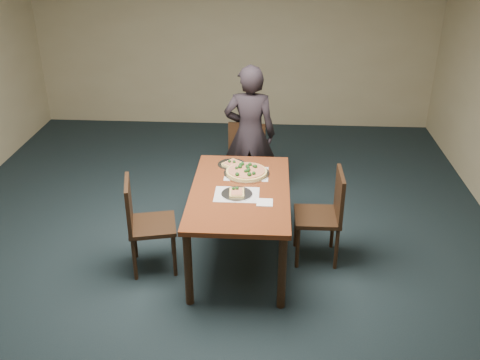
# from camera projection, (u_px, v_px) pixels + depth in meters

# --- Properties ---
(ground) EXTENTS (8.00, 8.00, 0.00)m
(ground) POSITION_uv_depth(u_px,v_px,m) (205.00, 275.00, 4.95)
(ground) COLOR black
(ground) RESTS_ON ground
(room_shell) EXTENTS (8.00, 8.00, 8.00)m
(room_shell) POSITION_uv_depth(u_px,v_px,m) (198.00, 94.00, 4.17)
(room_shell) COLOR tan
(room_shell) RESTS_ON ground
(dining_table) EXTENTS (0.90, 1.50, 0.75)m
(dining_table) POSITION_uv_depth(u_px,v_px,m) (240.00, 199.00, 4.91)
(dining_table) COLOR #592511
(dining_table) RESTS_ON ground
(chair_far) EXTENTS (0.46, 0.46, 0.91)m
(chair_far) POSITION_uv_depth(u_px,v_px,m) (245.00, 160.00, 6.03)
(chair_far) COLOR black
(chair_far) RESTS_ON ground
(chair_left) EXTENTS (0.50, 0.50, 0.91)m
(chair_left) POSITION_uv_depth(u_px,v_px,m) (143.00, 220.00, 4.85)
(chair_left) COLOR black
(chair_left) RESTS_ON ground
(chair_right) EXTENTS (0.42, 0.42, 0.91)m
(chair_right) POSITION_uv_depth(u_px,v_px,m) (326.00, 211.00, 4.99)
(chair_right) COLOR black
(chair_right) RESTS_ON ground
(diner) EXTENTS (0.59, 0.40, 1.58)m
(diner) POSITION_uv_depth(u_px,v_px,m) (250.00, 134.00, 5.97)
(diner) COLOR black
(diner) RESTS_ON ground
(placemat_main) EXTENTS (0.42, 0.32, 0.00)m
(placemat_main) POSITION_uv_depth(u_px,v_px,m) (247.00, 174.00, 5.16)
(placemat_main) COLOR white
(placemat_main) RESTS_ON dining_table
(placemat_near) EXTENTS (0.40, 0.30, 0.00)m
(placemat_near) POSITION_uv_depth(u_px,v_px,m) (237.00, 194.00, 4.78)
(placemat_near) COLOR white
(placemat_near) RESTS_ON dining_table
(pizza_pan) EXTENTS (0.44, 0.44, 0.07)m
(pizza_pan) POSITION_uv_depth(u_px,v_px,m) (247.00, 172.00, 5.15)
(pizza_pan) COLOR silver
(pizza_pan) RESTS_ON dining_table
(slice_plate_near) EXTENTS (0.28, 0.28, 0.06)m
(slice_plate_near) POSITION_uv_depth(u_px,v_px,m) (237.00, 193.00, 4.78)
(slice_plate_near) COLOR silver
(slice_plate_near) RESTS_ON dining_table
(slice_plate_far) EXTENTS (0.28, 0.28, 0.06)m
(slice_plate_far) POSITION_uv_depth(u_px,v_px,m) (232.00, 164.00, 5.34)
(slice_plate_far) COLOR silver
(slice_plate_far) RESTS_ON dining_table
(napkin) EXTENTS (0.14, 0.14, 0.01)m
(napkin) POSITION_uv_depth(u_px,v_px,m) (265.00, 202.00, 4.65)
(napkin) COLOR white
(napkin) RESTS_ON dining_table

